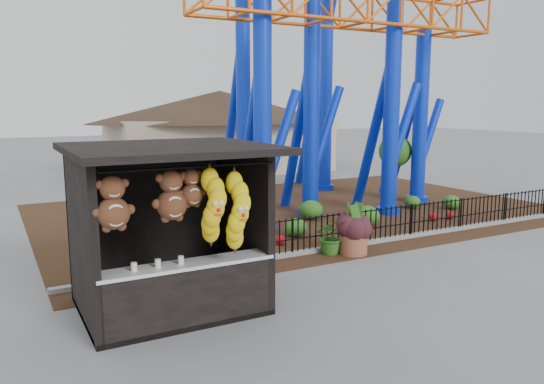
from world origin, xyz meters
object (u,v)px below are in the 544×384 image
prize_booth (171,232)px  roller_coaster (323,31)px  terracotta_planter (353,243)px  potted_plant (332,236)px

prize_booth → roller_coaster: roller_coaster is taller
prize_booth → roller_coaster: 12.01m
prize_booth → terracotta_planter: bearing=16.1°
roller_coaster → potted_plant: size_ratio=11.48×
terracotta_planter → potted_plant: (-0.49, 0.28, 0.17)m
roller_coaster → prize_booth: bearing=-138.0°
terracotta_planter → roller_coaster: bearing=64.0°
roller_coaster → terracotta_planter: bearing=-116.0°
roller_coaster → potted_plant: bearing=-121.0°
potted_plant → prize_booth: bearing=-135.0°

